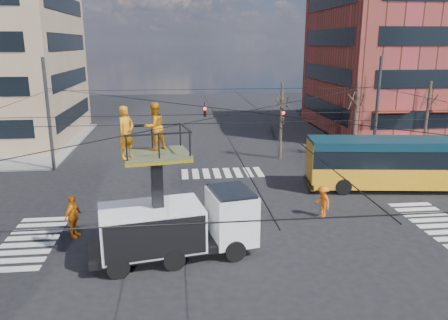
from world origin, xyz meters
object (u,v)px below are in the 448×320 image
(flagger, at_px, (323,201))
(city_bus, at_px, (411,162))
(worker_ground, at_px, (73,217))
(traffic_cone, at_px, (110,255))
(utility_truck, at_px, (177,209))

(flagger, bearing_deg, city_bus, 101.12)
(worker_ground, bearing_deg, flagger, -63.57)
(traffic_cone, bearing_deg, city_bus, 23.94)
(traffic_cone, height_order, flagger, flagger)
(city_bus, bearing_deg, utility_truck, -145.69)
(traffic_cone, height_order, worker_ground, worker_ground)
(city_bus, bearing_deg, traffic_cone, -148.81)
(traffic_cone, xyz_separation_m, worker_ground, (-2.03, 2.71, 0.70))
(utility_truck, height_order, traffic_cone, utility_truck)
(traffic_cone, bearing_deg, flagger, 20.40)
(city_bus, xyz_separation_m, traffic_cone, (-17.38, -7.72, -1.41))
(utility_truck, height_order, worker_ground, utility_truck)
(city_bus, distance_m, traffic_cone, 19.07)
(traffic_cone, relative_size, worker_ground, 0.31)
(utility_truck, relative_size, flagger, 4.30)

